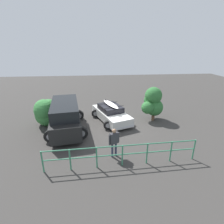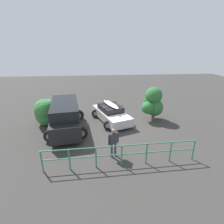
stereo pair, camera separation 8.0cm
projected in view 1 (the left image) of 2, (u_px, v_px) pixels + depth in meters
The scene contains 7 objects.
ground_plane at pixel (115, 125), 12.71m from camera, with size 44.00×44.00×0.02m, color #383533.
sedan_car at pixel (111, 114), 13.14m from camera, with size 2.98×4.24×1.48m.
suv_car at pixel (66, 116), 11.62m from camera, with size 2.99×5.20×1.95m.
person_bystander at pixel (114, 140), 8.75m from camera, with size 0.56×0.36×1.58m.
railing_fence at pixel (122, 153), 8.16m from camera, with size 7.31×0.34×1.11m.
bush_near_left at pixel (152, 102), 13.18m from camera, with size 1.74×1.53×2.52m.
bush_near_right at pixel (47, 112), 12.46m from camera, with size 1.74×2.10×2.00m.
Camera 1 is at (1.32, 11.45, 5.43)m, focal length 28.00 mm.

